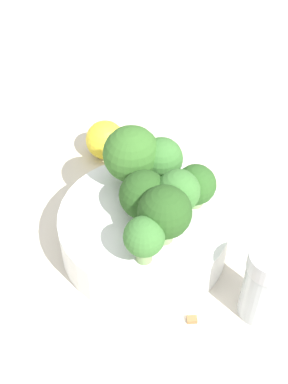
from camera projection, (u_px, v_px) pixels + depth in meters
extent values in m
plane|color=beige|center=(144.00, 245.00, 0.55)|extent=(3.00, 3.00, 0.00)
cylinder|color=white|center=(144.00, 231.00, 0.54)|extent=(0.17, 0.17, 0.05)
cylinder|color=#84AD66|center=(143.00, 208.00, 0.51)|extent=(0.03, 0.03, 0.02)
sphere|color=#28511E|center=(143.00, 194.00, 0.50)|extent=(0.05, 0.05, 0.05)
cylinder|color=#7A9E5B|center=(144.00, 250.00, 0.47)|extent=(0.02, 0.02, 0.03)
sphere|color=#3D7533|center=(144.00, 237.00, 0.46)|extent=(0.04, 0.04, 0.04)
cylinder|color=#84AD66|center=(177.00, 207.00, 0.51)|extent=(0.02, 0.02, 0.03)
sphere|color=#3D7533|center=(178.00, 191.00, 0.49)|extent=(0.04, 0.04, 0.04)
cylinder|color=#84AD66|center=(164.00, 229.00, 0.49)|extent=(0.03, 0.03, 0.03)
sphere|color=#28511E|center=(165.00, 212.00, 0.47)|extent=(0.05, 0.05, 0.05)
cylinder|color=#7A9E5B|center=(132.00, 171.00, 0.54)|extent=(0.02, 0.02, 0.03)
sphere|color=#386B28|center=(132.00, 154.00, 0.53)|extent=(0.06, 0.06, 0.06)
cylinder|color=#7A9E5B|center=(161.00, 173.00, 0.54)|extent=(0.02, 0.02, 0.02)
sphere|color=#3D7533|center=(161.00, 159.00, 0.53)|extent=(0.04, 0.04, 0.04)
cylinder|color=#84AD66|center=(195.00, 196.00, 0.53)|extent=(0.03, 0.03, 0.02)
sphere|color=#2D5B23|center=(196.00, 185.00, 0.51)|extent=(0.04, 0.04, 0.04)
cylinder|color=#B2B7BC|center=(263.00, 290.00, 0.48)|extent=(0.04, 0.04, 0.07)
cylinder|color=#B7B7BC|center=(271.00, 262.00, 0.45)|extent=(0.04, 0.04, 0.02)
sphere|color=yellow|center=(105.00, 140.00, 0.63)|extent=(0.05, 0.05, 0.05)
cube|color=olive|center=(192.00, 318.00, 0.49)|extent=(0.01, 0.01, 0.01)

